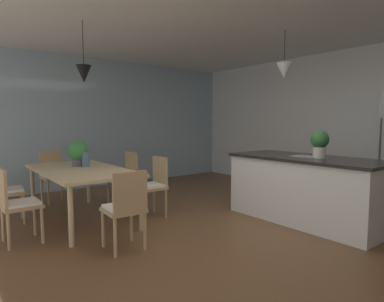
{
  "coord_description": "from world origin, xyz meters",
  "views": [
    {
      "loc": [
        2.7,
        -2.72,
        1.38
      ],
      "look_at": [
        -1.02,
        0.16,
        0.96
      ],
      "focal_mm": 30.58,
      "sensor_mm": 36.0,
      "label": 1
    }
  ],
  "objects_px": {
    "chair_kitchen_end": "(125,207)",
    "vase_on_dining_table": "(86,160)",
    "dining_table": "(81,173)",
    "chair_near_right": "(17,203)",
    "chair_far_right": "(153,184)",
    "potted_plant_on_table": "(78,152)",
    "chair_window_end": "(54,174)",
    "kitchen_island": "(306,188)",
    "chair_far_left": "(125,176)",
    "potted_plant_on_island": "(320,142)",
    "chair_near_left": "(4,189)"
  },
  "relations": [
    {
      "from": "chair_window_end",
      "to": "chair_far_right",
      "type": "bearing_deg",
      "value": 26.04
    },
    {
      "from": "chair_near_left",
      "to": "potted_plant_on_island",
      "type": "bearing_deg",
      "value": 52.16
    },
    {
      "from": "chair_far_right",
      "to": "chair_near_left",
      "type": "xyz_separation_m",
      "value": [
        -0.91,
        -1.78,
        0.0
      ]
    },
    {
      "from": "dining_table",
      "to": "chair_far_left",
      "type": "distance_m",
      "value": 1.02
    },
    {
      "from": "dining_table",
      "to": "kitchen_island",
      "type": "distance_m",
      "value": 3.15
    },
    {
      "from": "kitchen_island",
      "to": "chair_far_right",
      "type": "bearing_deg",
      "value": -133.85
    },
    {
      "from": "chair_window_end",
      "to": "potted_plant_on_island",
      "type": "relative_size",
      "value": 2.36
    },
    {
      "from": "vase_on_dining_table",
      "to": "chair_kitchen_end",
      "type": "bearing_deg",
      "value": -4.85
    },
    {
      "from": "dining_table",
      "to": "kitchen_island",
      "type": "height_order",
      "value": "kitchen_island"
    },
    {
      "from": "chair_near_left",
      "to": "vase_on_dining_table",
      "type": "xyz_separation_m",
      "value": [
        0.3,
        1.02,
        0.36
      ]
    },
    {
      "from": "chair_near_left",
      "to": "kitchen_island",
      "type": "relative_size",
      "value": 0.41
    },
    {
      "from": "chair_window_end",
      "to": "potted_plant_on_table",
      "type": "bearing_deg",
      "value": 3.22
    },
    {
      "from": "chair_window_end",
      "to": "vase_on_dining_table",
      "type": "relative_size",
      "value": 4.13
    },
    {
      "from": "chair_far_right",
      "to": "chair_near_right",
      "type": "bearing_deg",
      "value": -89.98
    },
    {
      "from": "chair_near_left",
      "to": "vase_on_dining_table",
      "type": "distance_m",
      "value": 1.12
    },
    {
      "from": "chair_near_right",
      "to": "chair_window_end",
      "type": "relative_size",
      "value": 1.0
    },
    {
      "from": "chair_near_right",
      "to": "potted_plant_on_table",
      "type": "relative_size",
      "value": 2.27
    },
    {
      "from": "chair_far_right",
      "to": "chair_kitchen_end",
      "type": "xyz_separation_m",
      "value": [
        0.92,
        -0.89,
        0.0
      ]
    },
    {
      "from": "chair_far_right",
      "to": "vase_on_dining_table",
      "type": "bearing_deg",
      "value": -128.5
    },
    {
      "from": "kitchen_island",
      "to": "vase_on_dining_table",
      "type": "xyz_separation_m",
      "value": [
        -2.11,
        -2.33,
        0.37
      ]
    },
    {
      "from": "chair_far_left",
      "to": "chair_window_end",
      "type": "height_order",
      "value": "same"
    },
    {
      "from": "dining_table",
      "to": "vase_on_dining_table",
      "type": "relative_size",
      "value": 9.53
    },
    {
      "from": "kitchen_island",
      "to": "potted_plant_on_table",
      "type": "bearing_deg",
      "value": -132.87
    },
    {
      "from": "chair_far_left",
      "to": "chair_kitchen_end",
      "type": "bearing_deg",
      "value": -25.98
    },
    {
      "from": "dining_table",
      "to": "chair_near_right",
      "type": "height_order",
      "value": "chair_near_right"
    },
    {
      "from": "chair_far_right",
      "to": "potted_plant_on_island",
      "type": "xyz_separation_m",
      "value": [
        1.69,
        1.57,
        0.64
      ]
    },
    {
      "from": "chair_far_right",
      "to": "potted_plant_on_table",
      "type": "relative_size",
      "value": 2.27
    },
    {
      "from": "chair_window_end",
      "to": "potted_plant_on_table",
      "type": "height_order",
      "value": "potted_plant_on_table"
    },
    {
      "from": "chair_kitchen_end",
      "to": "vase_on_dining_table",
      "type": "height_order",
      "value": "vase_on_dining_table"
    },
    {
      "from": "potted_plant_on_table",
      "to": "potted_plant_on_island",
      "type": "bearing_deg",
      "value": 44.87
    },
    {
      "from": "chair_near_left",
      "to": "chair_near_right",
      "type": "xyz_separation_m",
      "value": [
        0.91,
        -0.0,
        0.0
      ]
    },
    {
      "from": "chair_near_right",
      "to": "potted_plant_on_island",
      "type": "distance_m",
      "value": 3.8
    },
    {
      "from": "dining_table",
      "to": "potted_plant_on_island",
      "type": "bearing_deg",
      "value": 48.92
    },
    {
      "from": "chair_far_left",
      "to": "kitchen_island",
      "type": "distance_m",
      "value": 2.88
    },
    {
      "from": "potted_plant_on_island",
      "to": "vase_on_dining_table",
      "type": "xyz_separation_m",
      "value": [
        -2.3,
        -2.33,
        -0.28
      ]
    },
    {
      "from": "chair_window_end",
      "to": "chair_kitchen_end",
      "type": "xyz_separation_m",
      "value": [
        2.75,
        0.0,
        0.0
      ]
    },
    {
      "from": "chair_kitchen_end",
      "to": "chair_far_right",
      "type": "bearing_deg",
      "value": 135.98
    },
    {
      "from": "chair_near_left",
      "to": "chair_kitchen_end",
      "type": "xyz_separation_m",
      "value": [
        1.83,
        0.89,
        0.0
      ]
    },
    {
      "from": "chair_near_right",
      "to": "potted_plant_on_table",
      "type": "height_order",
      "value": "potted_plant_on_table"
    },
    {
      "from": "chair_near_right",
      "to": "potted_plant_on_table",
      "type": "xyz_separation_m",
      "value": [
        -0.72,
        0.95,
        0.47
      ]
    },
    {
      "from": "chair_far_right",
      "to": "chair_near_right",
      "type": "xyz_separation_m",
      "value": [
        0.0,
        -1.78,
        0.0
      ]
    },
    {
      "from": "chair_kitchen_end",
      "to": "kitchen_island",
      "type": "height_order",
      "value": "kitchen_island"
    },
    {
      "from": "potted_plant_on_island",
      "to": "vase_on_dining_table",
      "type": "bearing_deg",
      "value": -134.57
    },
    {
      "from": "dining_table",
      "to": "chair_kitchen_end",
      "type": "distance_m",
      "value": 1.39
    },
    {
      "from": "chair_window_end",
      "to": "chair_kitchen_end",
      "type": "distance_m",
      "value": 2.75
    },
    {
      "from": "chair_window_end",
      "to": "potted_plant_on_table",
      "type": "distance_m",
      "value": 1.2
    },
    {
      "from": "chair_near_right",
      "to": "chair_near_left",
      "type": "bearing_deg",
      "value": 179.99
    },
    {
      "from": "chair_far_left",
      "to": "chair_near_right",
      "type": "distance_m",
      "value": 2.0
    },
    {
      "from": "dining_table",
      "to": "chair_near_right",
      "type": "distance_m",
      "value": 1.02
    },
    {
      "from": "chair_far_right",
      "to": "potted_plant_on_island",
      "type": "distance_m",
      "value": 2.39
    }
  ]
}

